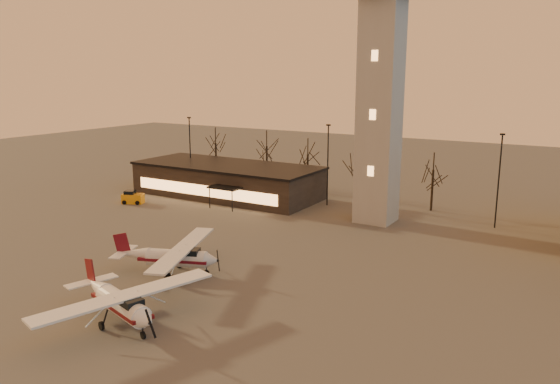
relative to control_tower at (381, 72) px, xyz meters
name	(u,v)px	position (x,y,z in m)	size (l,w,h in m)	color
ground	(209,324)	(0.00, -30.00, -16.33)	(220.00, 220.00, 0.00)	#494643
control_tower	(381,72)	(0.00, 0.00, 0.00)	(6.80, 6.80, 32.60)	#A4A29C
terminal	(227,180)	(-21.99, 1.98, -14.17)	(25.40, 12.20, 4.30)	black
light_poles	(385,173)	(0.50, 1.00, -10.92)	(58.50, 12.25, 10.14)	black
tree_row	(307,150)	(-13.70, 9.16, -10.39)	(37.20, 9.20, 8.80)	black
cessna_front	(124,309)	(-4.56, -33.07, -15.16)	(9.90, 12.23, 3.40)	silver
cessna_rear	(179,261)	(-7.88, -23.97, -15.19)	(9.65, 11.74, 3.31)	silver
service_cart	(133,198)	(-29.70, -7.88, -15.69)	(2.95, 2.43, 1.65)	orange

